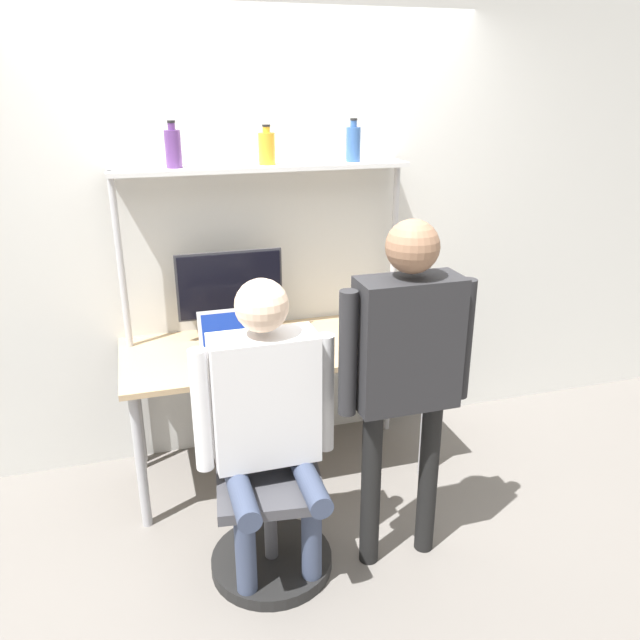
% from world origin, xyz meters
% --- Properties ---
extents(ground_plane, '(12.00, 12.00, 0.00)m').
position_xyz_m(ground_plane, '(0.00, 0.00, 0.00)').
color(ground_plane, slate).
extents(wall_back, '(8.00, 0.06, 2.70)m').
position_xyz_m(wall_back, '(0.00, 0.77, 1.35)').
color(wall_back, silver).
rests_on(wall_back, ground_plane).
extents(desk, '(1.66, 0.72, 0.78)m').
position_xyz_m(desk, '(0.00, 0.38, 0.69)').
color(desk, tan).
rests_on(desk, ground_plane).
extents(shelf_unit, '(1.58, 0.24, 1.72)m').
position_xyz_m(shelf_unit, '(0.00, 0.61, 1.43)').
color(shelf_unit, silver).
rests_on(shelf_unit, ground_plane).
extents(monitor, '(0.58, 0.21, 0.50)m').
position_xyz_m(monitor, '(-0.21, 0.56, 1.06)').
color(monitor, '#333338').
rests_on(monitor, desk).
extents(laptop, '(0.31, 0.26, 0.25)m').
position_xyz_m(laptop, '(-0.27, 0.27, 0.85)').
color(laptop, '#BCBCC1').
rests_on(laptop, desk).
extents(cell_phone, '(0.07, 0.15, 0.01)m').
position_xyz_m(cell_phone, '(-0.04, 0.26, 0.78)').
color(cell_phone, black).
rests_on(cell_phone, desk).
extents(office_chair, '(0.56, 0.56, 0.93)m').
position_xyz_m(office_chair, '(-0.22, -0.35, 0.29)').
color(office_chair, black).
rests_on(office_chair, ground_plane).
extents(person_seated, '(0.61, 0.47, 1.39)m').
position_xyz_m(person_seated, '(-0.22, -0.40, 0.83)').
color(person_seated, '#38425B').
rests_on(person_seated, ground_plane).
extents(person_standing, '(0.61, 0.22, 1.62)m').
position_xyz_m(person_standing, '(0.37, -0.48, 1.04)').
color(person_standing, black).
rests_on(person_standing, ground_plane).
extents(bottle_purple, '(0.08, 0.08, 0.23)m').
position_xyz_m(bottle_purple, '(-0.45, 0.61, 1.81)').
color(bottle_purple, '#593372').
rests_on(bottle_purple, shelf_unit).
extents(bottle_amber, '(0.09, 0.09, 0.20)m').
position_xyz_m(bottle_amber, '(0.02, 0.61, 1.80)').
color(bottle_amber, gold).
rests_on(bottle_amber, shelf_unit).
extents(bottle_blue, '(0.08, 0.08, 0.23)m').
position_xyz_m(bottle_blue, '(0.50, 0.61, 1.81)').
color(bottle_blue, '#335999').
rests_on(bottle_blue, shelf_unit).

